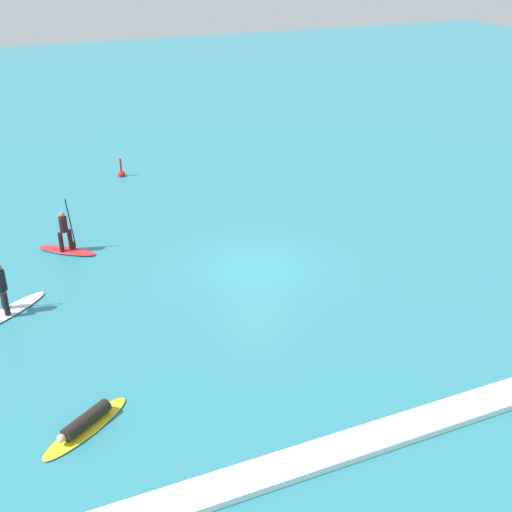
# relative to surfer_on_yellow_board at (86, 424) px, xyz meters

# --- Properties ---
(ground_plane) EXTENTS (120.00, 120.00, 0.00)m
(ground_plane) POSITION_rel_surfer_on_yellow_board_xyz_m (7.27, 6.22, -0.16)
(ground_plane) COLOR teal
(ground_plane) RESTS_ON ground
(surfer_on_yellow_board) EXTENTS (2.62, 2.05, 0.43)m
(surfer_on_yellow_board) POSITION_rel_surfer_on_yellow_board_xyz_m (0.00, 0.00, 0.00)
(surfer_on_yellow_board) COLOR yellow
(surfer_on_yellow_board) RESTS_ON ground_plane
(surfer_on_red_board) EXTENTS (2.26, 2.01, 2.18)m
(surfer_on_red_board) POSITION_rel_surfer_on_yellow_board_xyz_m (1.07, 10.36, 0.26)
(surfer_on_red_board) COLOR red
(surfer_on_red_board) RESTS_ON ground_plane
(surfer_on_white_board) EXTENTS (2.91, 2.41, 2.02)m
(surfer_on_white_board) POSITION_rel_surfer_on_yellow_board_xyz_m (-1.41, 6.49, 0.28)
(surfer_on_white_board) COLOR white
(surfer_on_white_board) RESTS_ON ground_plane
(marker_buoy) EXTENTS (0.38, 0.38, 1.03)m
(marker_buoy) POSITION_rel_surfer_on_yellow_board_xyz_m (4.95, 18.25, -0.01)
(marker_buoy) COLOR red
(marker_buoy) RESTS_ON ground_plane
(wave_crest) EXTENTS (24.81, 0.90, 0.18)m
(wave_crest) POSITION_rel_surfer_on_yellow_board_xyz_m (7.27, -3.20, -0.07)
(wave_crest) COLOR white
(wave_crest) RESTS_ON ground_plane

